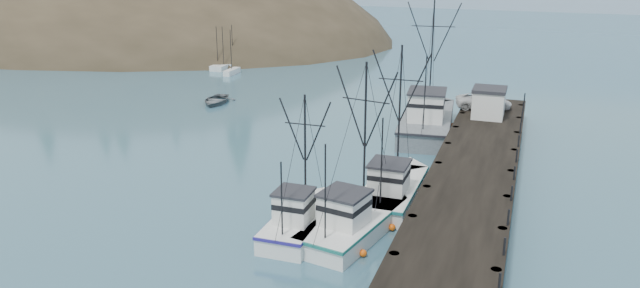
# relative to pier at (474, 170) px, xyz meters

# --- Properties ---
(ground) EXTENTS (400.00, 400.00, 0.00)m
(ground) POSITION_rel_pier_xyz_m (-14.00, -16.00, -1.69)
(ground) COLOR #325B70
(ground) RESTS_ON ground
(pier) EXTENTS (6.00, 44.00, 2.00)m
(pier) POSITION_rel_pier_xyz_m (0.00, 0.00, 0.00)
(pier) COLOR black
(pier) RESTS_ON ground
(headland) EXTENTS (134.80, 78.00, 51.00)m
(headland) POSITION_rel_pier_xyz_m (-88.95, 62.61, -6.24)
(headland) COLOR #382D1E
(headland) RESTS_ON ground
(distant_ridge) EXTENTS (360.00, 40.00, 26.00)m
(distant_ridge) POSITION_rel_pier_xyz_m (-4.00, 154.00, -1.69)
(distant_ridge) COLOR #9EB2C6
(distant_ridge) RESTS_ON ground
(moored_sailboats) EXTENTS (21.82, 15.32, 6.35)m
(moored_sailboats) POSITION_rel_pier_xyz_m (-43.75, 37.10, -1.36)
(moored_sailboats) COLOR white
(moored_sailboats) RESTS_ON ground
(trawler_near) EXTENTS (5.39, 11.01, 11.13)m
(trawler_near) POSITION_rel_pier_xyz_m (-6.29, -9.33, -0.87)
(trawler_near) COLOR white
(trawler_near) RESTS_ON ground
(trawler_mid) EXTENTS (2.99, 8.81, 9.13)m
(trawler_mid) POSITION_rel_pier_xyz_m (-9.58, -10.38, -0.87)
(trawler_mid) COLOR white
(trawler_mid) RESTS_ON ground
(trawler_far) EXTENTS (3.63, 10.92, 11.27)m
(trawler_far) POSITION_rel_pier_xyz_m (-5.24, -3.23, -0.87)
(trawler_far) COLOR white
(trawler_far) RESTS_ON ground
(work_vessel) EXTENTS (5.90, 15.66, 13.04)m
(work_vessel) POSITION_rel_pier_xyz_m (-5.83, 14.21, -0.46)
(work_vessel) COLOR slate
(work_vessel) RESTS_ON ground
(pier_shed) EXTENTS (3.00, 3.20, 2.80)m
(pier_shed) POSITION_rel_pier_xyz_m (-0.22, 14.15, 1.73)
(pier_shed) COLOR silver
(pier_shed) RESTS_ON pier
(pickup_truck) EXTENTS (5.77, 3.64, 1.48)m
(pickup_truck) POSITION_rel_pier_xyz_m (-0.89, 17.31, 1.05)
(pickup_truck) COLOR silver
(pickup_truck) RESTS_ON pier
(motorboat) EXTENTS (4.45, 5.69, 1.08)m
(motorboat) POSITION_rel_pier_xyz_m (-30.61, 17.59, -1.69)
(motorboat) COLOR #585F62
(motorboat) RESTS_ON ground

